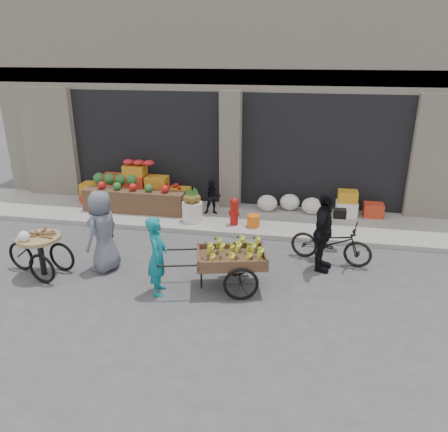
% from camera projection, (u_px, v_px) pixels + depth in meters
% --- Properties ---
extents(ground, '(80.00, 80.00, 0.00)m').
position_uv_depth(ground, '(182.00, 301.00, 7.91)').
color(ground, '#424244').
rests_on(ground, ground).
extents(sidewalk, '(18.00, 2.20, 0.12)m').
position_uv_depth(sidewalk, '(225.00, 218.00, 11.65)').
color(sidewalk, gray).
rests_on(sidewalk, ground).
extents(building, '(14.00, 6.45, 7.00)m').
position_uv_depth(building, '(247.00, 79.00, 14.09)').
color(building, beige).
rests_on(building, ground).
extents(fruit_display, '(3.10, 1.12, 1.24)m').
position_uv_depth(fruit_display, '(139.00, 188.00, 12.13)').
color(fruit_display, red).
rests_on(fruit_display, sidewalk).
extents(pineapple_bin, '(0.52, 0.52, 0.50)m').
position_uv_depth(pineapple_bin, '(192.00, 212.00, 11.22)').
color(pineapple_bin, silver).
rests_on(pineapple_bin, sidewalk).
extents(fire_hydrant, '(0.22, 0.22, 0.71)m').
position_uv_depth(fire_hydrant, '(234.00, 210.00, 10.93)').
color(fire_hydrant, '#A5140F').
rests_on(fire_hydrant, sidewalk).
extents(orange_bucket, '(0.32, 0.32, 0.30)m').
position_uv_depth(orange_bucket, '(253.00, 221.00, 10.88)').
color(orange_bucket, orange).
rests_on(orange_bucket, sidewalk).
extents(right_bay_goods, '(3.35, 0.60, 0.70)m').
position_uv_depth(right_bay_goods, '(325.00, 204.00, 11.62)').
color(right_bay_goods, silver).
rests_on(right_bay_goods, sidewalk).
extents(seated_person, '(0.51, 0.43, 0.93)m').
position_uv_depth(seated_person, '(212.00, 197.00, 11.62)').
color(seated_person, black).
rests_on(seated_person, sidewalk).
extents(banana_cart, '(2.33, 1.37, 0.91)m').
position_uv_depth(banana_cart, '(229.00, 256.00, 8.12)').
color(banana_cart, brown).
rests_on(banana_cart, ground).
extents(vendor_woman, '(0.46, 0.61, 1.51)m').
position_uv_depth(vendor_woman, '(157.00, 256.00, 7.93)').
color(vendor_woman, '#10747C').
rests_on(vendor_woman, ground).
extents(tricycle_cart, '(1.46, 0.98, 0.95)m').
position_uv_depth(tricycle_cart, '(40.00, 249.00, 8.65)').
color(tricycle_cart, '#9E7F51').
rests_on(tricycle_cart, ground).
extents(vendor_grey, '(0.71, 0.93, 1.69)m').
position_uv_depth(vendor_grey, '(103.00, 231.00, 8.77)').
color(vendor_grey, slate).
rests_on(vendor_grey, ground).
extents(bicycle, '(1.81, 1.00, 0.90)m').
position_uv_depth(bicycle, '(331.00, 242.00, 9.23)').
color(bicycle, black).
rests_on(bicycle, ground).
extents(cyclist, '(0.63, 1.05, 1.67)m').
position_uv_depth(cyclist, '(323.00, 232.00, 8.76)').
color(cyclist, black).
rests_on(cyclist, ground).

